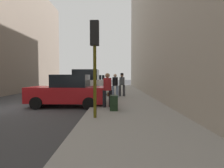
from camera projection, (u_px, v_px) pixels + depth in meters
The scene contains 13 objects.
ground_plane at pixel (17, 108), 9.32m from camera, with size 120.00×120.00×0.00m, color #38383A.
sidewalk at pixel (129, 107), 9.23m from camera, with size 4.00×40.00×0.15m, color gray.
parked_red_hatchback at pixel (68, 91), 9.79m from camera, with size 4.25×2.15×1.79m.
parked_white_van at pixel (84, 84), 14.99m from camera, with size 4.63×2.12×2.25m.
parked_gray_coupe at pixel (92, 83), 20.31m from camera, with size 4.21×2.08×1.79m.
parked_dark_green_sedan at pixel (97, 81), 26.56m from camera, with size 4.21×2.08×1.79m.
fire_hydrant at pixel (102, 95), 11.34m from camera, with size 0.42×0.22×0.70m.
traffic_light at pixel (95, 48), 6.47m from camera, with size 0.32×0.32×3.60m.
pedestrian_in_red_jacket at pixel (107, 88), 8.76m from camera, with size 0.53×0.49×1.71m.
pedestrian_in_jeans at pixel (115, 84), 12.67m from camera, with size 0.53×0.48×1.71m.
pedestrian_with_beanie at pixel (122, 83), 13.45m from camera, with size 0.53×0.47×1.78m.
rolling_suitcase at pixel (114, 103), 8.03m from camera, with size 0.36×0.56×1.04m.
duffel_bag at pixel (110, 94), 13.50m from camera, with size 0.32×0.44×0.28m.
Camera 1 is at (5.23, -9.17, 1.74)m, focal length 28.00 mm.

